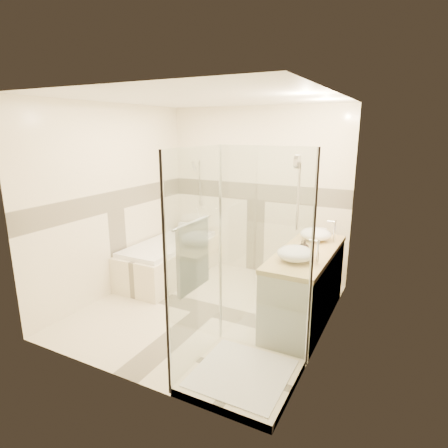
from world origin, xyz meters
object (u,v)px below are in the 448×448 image
at_px(bathtub, 170,258).
at_px(vessel_sink_near, 316,234).
at_px(vessel_sink_far, 296,253).
at_px(amenity_bottle_b, 304,246).
at_px(vanity, 305,286).
at_px(amenity_bottle_a, 302,248).
at_px(shower_enclosure, 234,323).

bearing_deg(bathtub, vessel_sink_near, 2.88).
distance_m(bathtub, vessel_sink_far, 2.33).
xyz_separation_m(vessel_sink_near, amenity_bottle_b, (0.00, -0.50, -0.01)).
bearing_deg(vessel_sink_far, vanity, 86.97).
height_order(bathtub, amenity_bottle_a, amenity_bottle_a).
bearing_deg(amenity_bottle_a, vanity, 82.54).
height_order(amenity_bottle_a, amenity_bottle_b, amenity_bottle_a).
xyz_separation_m(vanity, vessel_sink_near, (-0.02, 0.46, 0.50)).
bearing_deg(vessel_sink_near, amenity_bottle_b, -90.00).
relative_size(vessel_sink_near, amenity_bottle_a, 2.47).
relative_size(vanity, vessel_sink_near, 4.26).
xyz_separation_m(bathtub, vessel_sink_far, (2.13, -0.73, 0.62)).
bearing_deg(vessel_sink_near, amenity_bottle_a, -90.00).
relative_size(amenity_bottle_a, amenity_bottle_b, 1.18).
bearing_deg(shower_enclosure, amenity_bottle_a, 76.29).
bearing_deg(vanity, vessel_sink_near, 92.50).
relative_size(vessel_sink_far, amenity_bottle_b, 2.98).
distance_m(shower_enclosure, amenity_bottle_a, 1.23).
bearing_deg(amenity_bottle_a, vessel_sink_near, 90.00).
bearing_deg(shower_enclosure, vessel_sink_far, 73.01).
bearing_deg(vanity, shower_enclosure, -102.97).
distance_m(vessel_sink_near, amenity_bottle_b, 0.50).
height_order(shower_enclosure, vessel_sink_near, shower_enclosure).
distance_m(vanity, shower_enclosure, 1.31).
bearing_deg(amenity_bottle_b, amenity_bottle_a, -90.00).
distance_m(amenity_bottle_a, amenity_bottle_b, 0.11).
height_order(vessel_sink_near, amenity_bottle_b, vessel_sink_near).
bearing_deg(amenity_bottle_b, vessel_sink_far, -90.00).
relative_size(vessel_sink_near, vessel_sink_far, 0.98).
bearing_deg(amenity_bottle_a, vessel_sink_far, -90.00).
relative_size(shower_enclosure, vessel_sink_near, 5.37).
relative_size(shower_enclosure, amenity_bottle_b, 15.65).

